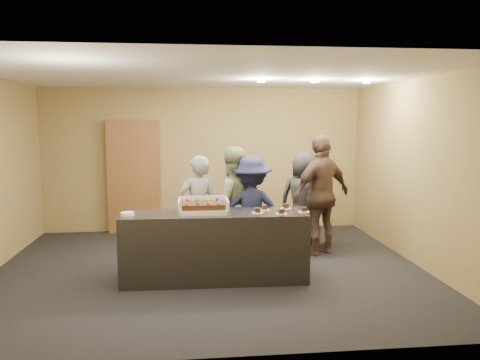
{
  "coord_description": "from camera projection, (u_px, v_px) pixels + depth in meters",
  "views": [
    {
      "loc": [
        -0.27,
        -6.41,
        2.09
      ],
      "look_at": [
        0.43,
        0.0,
        1.27
      ],
      "focal_mm": 35.0,
      "sensor_mm": 36.0,
      "label": 1
    }
  ],
  "objects": [
    {
      "name": "slice_a",
      "position": [
        258.0,
        211.0,
        6.05
      ],
      "size": [
        0.15,
        0.15,
        0.07
      ],
      "color": "white",
      "rests_on": "serving_counter"
    },
    {
      "name": "slice_d",
      "position": [
        286.0,
        207.0,
        6.35
      ],
      "size": [
        0.15,
        0.15,
        0.07
      ],
      "color": "white",
      "rests_on": "serving_counter"
    },
    {
      "name": "person_dark_suit",
      "position": [
        303.0,
        200.0,
        7.68
      ],
      "size": [
        0.92,
        0.79,
        1.59
      ],
      "primitive_type": "imported",
      "rotation": [
        0.0,
        0.0,
        2.7
      ],
      "color": "#2A292F",
      "rests_on": "floor"
    },
    {
      "name": "slice_c",
      "position": [
        281.0,
        212.0,
        5.98
      ],
      "size": [
        0.15,
        0.15,
        0.07
      ],
      "color": "white",
      "rests_on": "serving_counter"
    },
    {
      "name": "slice_b",
      "position": [
        264.0,
        208.0,
        6.25
      ],
      "size": [
        0.15,
        0.15,
        0.07
      ],
      "color": "white",
      "rests_on": "serving_counter"
    },
    {
      "name": "slice_e",
      "position": [
        304.0,
        210.0,
        6.11
      ],
      "size": [
        0.15,
        0.15,
        0.07
      ],
      "color": "white",
      "rests_on": "serving_counter"
    },
    {
      "name": "person_brown_extra",
      "position": [
        321.0,
        195.0,
        7.31
      ],
      "size": [
        1.19,
        0.92,
        1.88
      ],
      "primitive_type": "imported",
      "rotation": [
        0.0,
        0.0,
        3.62
      ],
      "color": "brown",
      "rests_on": "floor"
    },
    {
      "name": "ceiling_spotlights",
      "position": [
        315.0,
        81.0,
        6.94
      ],
      "size": [
        1.72,
        0.12,
        0.03
      ],
      "color": "#FFEAC6",
      "rests_on": "ceiling"
    },
    {
      "name": "person_server_grey",
      "position": [
        198.0,
        210.0,
        6.83
      ],
      "size": [
        0.66,
        0.53,
        1.59
      ],
      "primitive_type": "imported",
      "rotation": [
        0.0,
        0.0,
        3.42
      ],
      "color": "gray",
      "rests_on": "floor"
    },
    {
      "name": "cake_box",
      "position": [
        203.0,
        209.0,
        6.09
      ],
      "size": [
        0.64,
        0.44,
        0.19
      ],
      "color": "white",
      "rests_on": "serving_counter"
    },
    {
      "name": "serving_counter",
      "position": [
        215.0,
        246.0,
        6.14
      ],
      "size": [
        2.41,
        0.75,
        0.9
      ],
      "primitive_type": "cube",
      "rotation": [
        0.0,
        0.0,
        -0.02
      ],
      "color": "black",
      "rests_on": "floor"
    },
    {
      "name": "person_sage_man",
      "position": [
        231.0,
        205.0,
        6.9
      ],
      "size": [
        0.97,
        0.84,
        1.72
      ],
      "primitive_type": "imported",
      "rotation": [
        0.0,
        0.0,
        3.4
      ],
      "color": "#9AA57B",
      "rests_on": "floor"
    },
    {
      "name": "storage_cabinet",
      "position": [
        134.0,
        177.0,
        8.72
      ],
      "size": [
        0.96,
        0.15,
        2.1
      ],
      "primitive_type": "cube",
      "color": "brown",
      "rests_on": "floor"
    },
    {
      "name": "room",
      "position": [
        209.0,
        175.0,
        6.44
      ],
      "size": [
        6.04,
        6.0,
        2.7
      ],
      "color": "black",
      "rests_on": "ground"
    },
    {
      "name": "person_navy_man",
      "position": [
        252.0,
        211.0,
        6.77
      ],
      "size": [
        1.09,
        0.71,
        1.58
      ],
      "primitive_type": "imported",
      "rotation": [
        0.0,
        0.0,
        3.01
      ],
      "color": "#1A1F3F",
      "rests_on": "floor"
    },
    {
      "name": "sheet_cake",
      "position": [
        203.0,
        205.0,
        6.06
      ],
      "size": [
        0.55,
        0.38,
        0.11
      ],
      "color": "#371C0C",
      "rests_on": "cake_box"
    },
    {
      "name": "plate_stack",
      "position": [
        127.0,
        214.0,
        5.89
      ],
      "size": [
        0.17,
        0.17,
        0.04
      ],
      "primitive_type": "cylinder",
      "color": "white",
      "rests_on": "serving_counter"
    }
  ]
}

